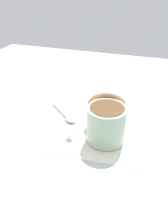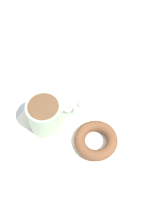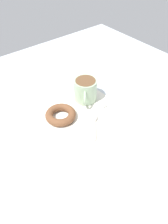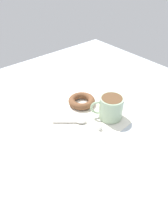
# 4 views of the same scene
# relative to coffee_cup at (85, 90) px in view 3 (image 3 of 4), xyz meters

# --- Properties ---
(ground_plane) EXTENTS (1.20, 1.20, 0.02)m
(ground_plane) POSITION_rel_coffee_cup_xyz_m (-0.08, 0.04, -0.06)
(ground_plane) COLOR #B2BCC6
(napkin) EXTENTS (0.31, 0.31, 0.00)m
(napkin) POSITION_rel_coffee_cup_xyz_m (-0.07, 0.06, -0.05)
(napkin) COLOR white
(napkin) RESTS_ON ground_plane
(coffee_cup) EXTENTS (0.10, 0.10, 0.08)m
(coffee_cup) POSITION_rel_coffee_cup_xyz_m (0.00, 0.00, 0.00)
(coffee_cup) COLOR #9EB793
(coffee_cup) RESTS_ON napkin
(donut) EXTENTS (0.11, 0.11, 0.03)m
(donut) POSITION_rel_coffee_cup_xyz_m (-0.03, 0.13, -0.03)
(donut) COLOR brown
(donut) RESTS_ON napkin
(spoon) EXTENTS (0.10, 0.09, 0.01)m
(spoon) POSITION_rel_coffee_cup_xyz_m (-0.11, 0.05, -0.04)
(spoon) COLOR #B7B2A8
(spoon) RESTS_ON napkin
(sugar_cube) EXTENTS (0.02, 0.02, 0.02)m
(sugar_cube) POSITION_rel_coffee_cup_xyz_m (-0.08, -0.02, -0.04)
(sugar_cube) COLOR white
(sugar_cube) RESTS_ON napkin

